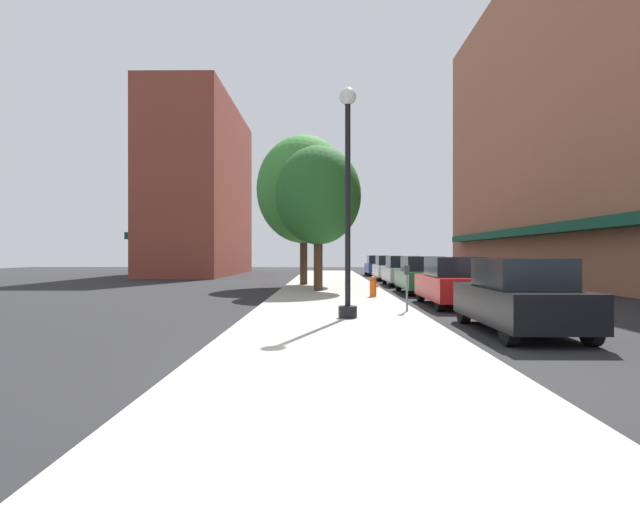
{
  "coord_description": "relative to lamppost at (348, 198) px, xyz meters",
  "views": [
    {
      "loc": [
        -0.28,
        -7.35,
        1.75
      ],
      "look_at": [
        -0.53,
        16.91,
        1.67
      ],
      "focal_mm": 28.71,
      "sensor_mm": 36.0,
      "label": 1
    }
  ],
  "objects": [
    {
      "name": "ground_plane",
      "position": [
        3.7,
        12.24,
        -3.2
      ],
      "size": [
        90.0,
        90.0,
        0.0
      ],
      "primitive_type": "plane",
      "color": "#232326"
    },
    {
      "name": "sidewalk_slab",
      "position": [
        -0.3,
        13.24,
        -3.14
      ],
      "size": [
        4.8,
        50.0,
        0.12
      ],
      "primitive_type": "cube",
      "color": "#A8A399",
      "rests_on": "ground"
    },
    {
      "name": "building_right_brick",
      "position": [
        14.69,
        16.24,
        7.05
      ],
      "size": [
        6.8,
        40.0,
        20.54
      ],
      "color": "#9E6047",
      "rests_on": "ground"
    },
    {
      "name": "building_far_background",
      "position": [
        -11.31,
        31.24,
        4.05
      ],
      "size": [
        6.8,
        18.0,
        14.53
      ],
      "color": "brown",
      "rests_on": "ground"
    },
    {
      "name": "lamppost",
      "position": [
        0.0,
        0.0,
        0.0
      ],
      "size": [
        0.48,
        0.48,
        5.9
      ],
      "color": "black",
      "rests_on": "sidewalk_slab"
    },
    {
      "name": "fire_hydrant",
      "position": [
        1.27,
        6.61,
        -2.68
      ],
      "size": [
        0.33,
        0.26,
        0.79
      ],
      "color": "#E05614",
      "rests_on": "sidewalk_slab"
    },
    {
      "name": "parking_meter_near",
      "position": [
        1.75,
        1.48,
        -2.25
      ],
      "size": [
        0.14,
        0.09,
        1.31
      ],
      "color": "slate",
      "rests_on": "sidewalk_slab"
    },
    {
      "name": "tree_near",
      "position": [
        -1.75,
        14.44,
        2.04
      ],
      "size": [
        5.05,
        5.05,
        8.04
      ],
      "color": "#422D1E",
      "rests_on": "sidewalk_slab"
    },
    {
      "name": "tree_mid",
      "position": [
        -0.9,
        9.91,
        1.19
      ],
      "size": [
        3.87,
        3.87,
        6.52
      ],
      "color": "#422D1E",
      "rests_on": "sidewalk_slab"
    },
    {
      "name": "car_black",
      "position": [
        3.7,
        -1.8,
        -2.39
      ],
      "size": [
        1.8,
        4.3,
        1.66
      ],
      "rotation": [
        0.0,
        0.0,
        0.0
      ],
      "color": "black",
      "rests_on": "ground"
    },
    {
      "name": "car_red",
      "position": [
        3.7,
        4.08,
        -2.39
      ],
      "size": [
        1.8,
        4.3,
        1.66
      ],
      "rotation": [
        0.0,
        0.0,
        -0.02
      ],
      "color": "black",
      "rests_on": "ground"
    },
    {
      "name": "car_green",
      "position": [
        3.7,
        9.72,
        -2.39
      ],
      "size": [
        1.8,
        4.3,
        1.66
      ],
      "rotation": [
        0.0,
        0.0,
        0.02
      ],
      "color": "black",
      "rests_on": "ground"
    },
    {
      "name": "car_silver",
      "position": [
        3.7,
        15.53,
        -2.39
      ],
      "size": [
        1.8,
        4.3,
        1.66
      ],
      "rotation": [
        0.0,
        0.0,
        -0.01
      ],
      "color": "black",
      "rests_on": "ground"
    },
    {
      "name": "car_white",
      "position": [
        3.7,
        21.57,
        -2.39
      ],
      "size": [
        1.8,
        4.3,
        1.66
      ],
      "rotation": [
        0.0,
        0.0,
        -0.02
      ],
      "color": "black",
      "rests_on": "ground"
    },
    {
      "name": "car_blue",
      "position": [
        3.7,
        28.96,
        -2.39
      ],
      "size": [
        1.8,
        4.3,
        1.66
      ],
      "rotation": [
        0.0,
        0.0,
        -0.04
      ],
      "color": "black",
      "rests_on": "ground"
    }
  ]
}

